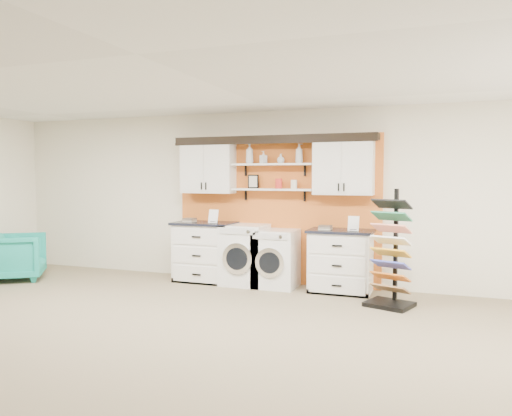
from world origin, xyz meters
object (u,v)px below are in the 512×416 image
at_px(base_cabinet_right, 341,261).
at_px(armchair, 17,257).
at_px(dryer, 276,258).
at_px(base_cabinet_left, 205,252).
at_px(washer, 245,254).
at_px(sample_rack, 391,268).

xyz_separation_m(base_cabinet_right, armchair, (-5.28, -0.98, -0.08)).
xyz_separation_m(base_cabinet_right, dryer, (-1.01, -0.00, -0.02)).
bearing_deg(armchair, base_cabinet_left, -106.90).
relative_size(base_cabinet_right, washer, 0.99).
relative_size(base_cabinet_left, sample_rack, 0.64).
relative_size(sample_rack, armchair, 1.84).
bearing_deg(armchair, base_cabinet_right, -114.39).
bearing_deg(base_cabinet_right, base_cabinet_left, -180.00).
relative_size(base_cabinet_right, dryer, 1.07).
distance_m(base_cabinet_right, sample_rack, 0.98).
height_order(washer, armchair, washer).
bearing_deg(armchair, sample_rack, -121.20).
distance_m(washer, dryer, 0.53).
relative_size(washer, armchair, 1.13).
height_order(base_cabinet_left, armchair, base_cabinet_left).
height_order(base_cabinet_right, sample_rack, sample_rack).
height_order(base_cabinet_right, armchair, base_cabinet_right).
distance_m(base_cabinet_left, sample_rack, 3.09).
relative_size(base_cabinet_left, dryer, 1.11).
height_order(base_cabinet_right, dryer, base_cabinet_right).
xyz_separation_m(dryer, armchair, (-4.27, -0.98, -0.06)).
distance_m(base_cabinet_right, armchair, 5.37).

